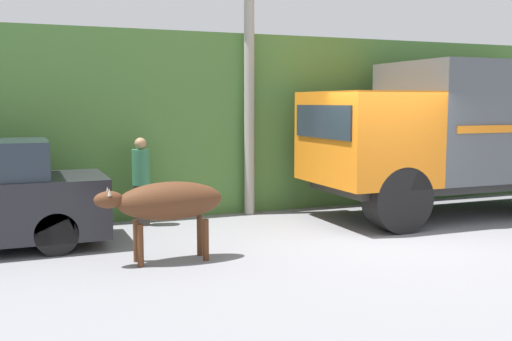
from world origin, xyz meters
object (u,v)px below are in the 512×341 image
at_px(cargo_truck, 463,130).
at_px(pedestrian_on_hill, 141,177).
at_px(brown_cow, 168,202).
at_px(utility_pole, 249,84).

bearing_deg(cargo_truck, pedestrian_on_hill, 170.39).
bearing_deg(cargo_truck, brown_cow, -165.62).
bearing_deg(cargo_truck, utility_pole, 160.07).
distance_m(cargo_truck, pedestrian_on_hill, 6.56).
bearing_deg(pedestrian_on_hill, utility_pole, -159.32).
bearing_deg(brown_cow, utility_pole, 62.80).
height_order(cargo_truck, brown_cow, cargo_truck).
bearing_deg(brown_cow, pedestrian_on_hill, 98.56).
distance_m(brown_cow, utility_pole, 4.32).
height_order(cargo_truck, utility_pole, utility_pole).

